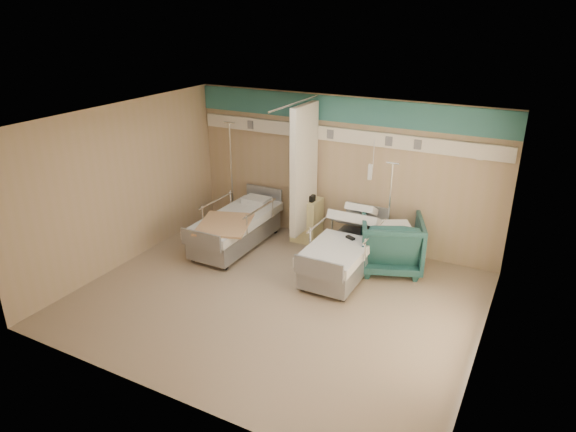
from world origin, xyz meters
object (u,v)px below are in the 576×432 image
at_px(bed_left, 236,231).
at_px(iv_stand_right, 387,242).
at_px(bed_right, 344,256).
at_px(visitor_armchair, 391,243).
at_px(bedside_cabinet, 307,220).
at_px(iv_stand_left, 233,202).

height_order(bed_left, iv_stand_right, iv_stand_right).
xyz_separation_m(bed_right, visitor_armchair, (0.65, 0.51, 0.17)).
xyz_separation_m(bedside_cabinet, iv_stand_right, (1.65, -0.15, -0.05)).
bearing_deg(bedside_cabinet, iv_stand_left, 177.41).
distance_m(bed_right, iv_stand_left, 3.08).
bearing_deg(bed_left, bed_right, 0.00).
bearing_deg(bed_left, bedside_cabinet, 40.60).
distance_m(bed_right, iv_stand_right, 0.91).
xyz_separation_m(visitor_armchair, iv_stand_right, (-0.15, 0.25, -0.10)).
distance_m(bedside_cabinet, iv_stand_right, 1.66).
bearing_deg(bedside_cabinet, bed_left, -139.40).
bearing_deg(bed_left, iv_stand_left, 126.12).
bearing_deg(iv_stand_right, iv_stand_left, 176.22).
bearing_deg(bedside_cabinet, visitor_armchair, -12.27).
xyz_separation_m(bed_right, bedside_cabinet, (-1.15, 0.90, 0.11)).
bearing_deg(iv_stand_right, bed_left, -164.39).
bearing_deg(iv_stand_right, bed_right, -123.54).
distance_m(bedside_cabinet, iv_stand_left, 1.77).
relative_size(bedside_cabinet, visitor_armchair, 0.81).
bearing_deg(bed_right, visitor_armchair, 38.04).
distance_m(iv_stand_right, iv_stand_left, 3.42).
relative_size(bedside_cabinet, iv_stand_left, 0.40).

